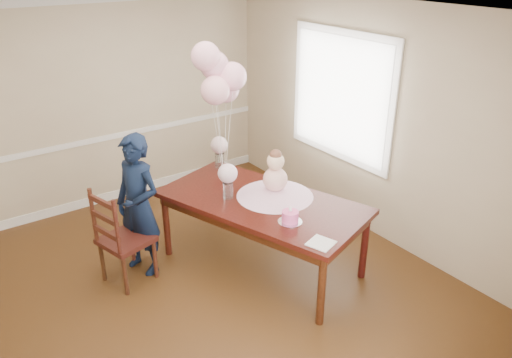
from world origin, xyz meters
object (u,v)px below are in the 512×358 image
object	(u,v)px
birthday_cake	(290,216)
dining_chair_seat	(126,240)
woman	(138,206)
dining_table_top	(262,202)

from	to	relation	value
birthday_cake	dining_chair_seat	xyz separation A→B (m)	(-1.22, 1.12, -0.39)
dining_chair_seat	woman	distance (m)	0.37
dining_table_top	woman	xyz separation A→B (m)	(-1.06, 0.69, -0.01)
birthday_cake	dining_chair_seat	bearing A→B (deg)	137.38
dining_table_top	dining_chair_seat	size ratio (longest dim) A/B	4.60
dining_chair_seat	birthday_cake	bearing A→B (deg)	-57.46
birthday_cake	woman	world-z (taller)	woman
dining_table_top	birthday_cake	bearing A→B (deg)	-113.96
dining_table_top	birthday_cake	world-z (taller)	birthday_cake
dining_table_top	woman	bearing A→B (deg)	128.60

